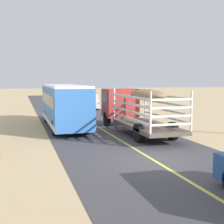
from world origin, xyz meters
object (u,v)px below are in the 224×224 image
(car_far, at_px, (88,100))
(boulder_far_horizon, at_px, (154,99))
(livestock_truck, at_px, (129,105))
(bus, at_px, (64,105))

(car_far, distance_m, boulder_far_horizon, 15.70)
(livestock_truck, distance_m, boulder_far_horizon, 28.42)
(livestock_truck, xyz_separation_m, boulder_far_horizon, (13.43, 25.01, -1.32))
(car_far, relative_size, boulder_far_horizon, 3.73)
(car_far, height_order, boulder_far_horizon, car_far)
(car_far, xyz_separation_m, boulder_far_horizon, (12.97, 8.83, -0.61))
(bus, bearing_deg, livestock_truck, -28.76)
(livestock_truck, xyz_separation_m, car_far, (0.46, 16.18, -0.70))
(bus, relative_size, car_far, 2.16)
(bus, bearing_deg, boulder_far_horizon, 51.74)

